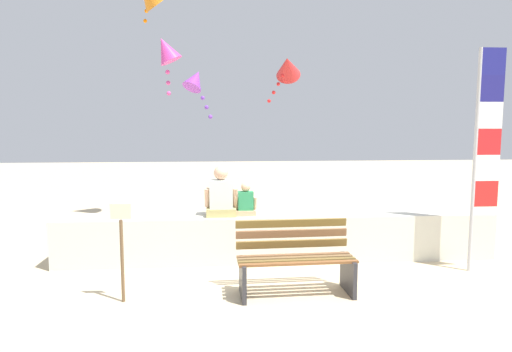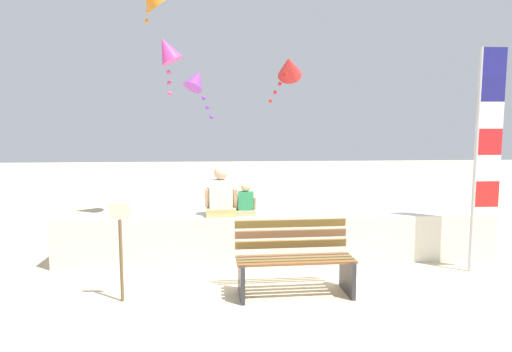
# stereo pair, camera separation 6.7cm
# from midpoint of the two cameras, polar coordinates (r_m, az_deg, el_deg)

# --- Properties ---
(ground_plane) EXTENTS (40.00, 40.00, 0.00)m
(ground_plane) POSITION_cam_midpoint_polar(r_m,az_deg,el_deg) (6.22, 3.65, -13.08)
(ground_plane) COLOR beige
(seawall_ledge) EXTENTS (6.70, 0.61, 0.72)m
(seawall_ledge) POSITION_cam_midpoint_polar(r_m,az_deg,el_deg) (6.96, 2.59, -7.83)
(seawall_ledge) COLOR silver
(seawall_ledge) RESTS_ON ground
(park_bench) EXTENTS (1.46, 0.66, 0.88)m
(park_bench) POSITION_cam_midpoint_polar(r_m,az_deg,el_deg) (5.64, 4.69, -10.80)
(park_bench) COLOR brown
(park_bench) RESTS_ON ground
(person_adult) EXTENTS (0.50, 0.37, 0.76)m
(person_adult) POSITION_cam_midpoint_polar(r_m,az_deg,el_deg) (6.76, -4.78, -2.62)
(person_adult) COLOR tan
(person_adult) RESTS_ON seawall_ledge
(person_child) EXTENTS (0.33, 0.24, 0.51)m
(person_child) POSITION_cam_midpoint_polar(r_m,az_deg,el_deg) (6.78, -1.61, -3.40)
(person_child) COLOR tan
(person_child) RESTS_ON seawall_ledge
(flag_banner) EXTENTS (0.39, 0.05, 3.14)m
(flag_banner) POSITION_cam_midpoint_polar(r_m,az_deg,el_deg) (6.97, 26.98, 3.93)
(flag_banner) COLOR #B7B7BC
(flag_banner) RESTS_ON ground
(kite_red) EXTENTS (0.77, 0.82, 1.12)m
(kite_red) POSITION_cam_midpoint_polar(r_m,az_deg,el_deg) (9.80, 3.87, 13.79)
(kite_red) COLOR red
(kite_magenta) EXTENTS (0.55, 0.65, 1.03)m
(kite_magenta) POSITION_cam_midpoint_polar(r_m,az_deg,el_deg) (8.15, -11.69, 15.52)
(kite_magenta) COLOR #DB3D9E
(kite_purple) EXTENTS (0.65, 0.64, 1.02)m
(kite_purple) POSITION_cam_midpoint_polar(r_m,az_deg,el_deg) (8.85, -7.99, 12.08)
(kite_purple) COLOR purple
(sign_post) EXTENTS (0.24, 0.04, 1.18)m
(sign_post) POSITION_cam_midpoint_polar(r_m,az_deg,el_deg) (5.49, -17.22, -8.31)
(sign_post) COLOR brown
(sign_post) RESTS_ON ground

